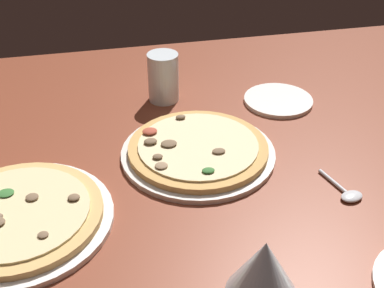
% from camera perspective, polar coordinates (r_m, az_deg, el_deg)
% --- Properties ---
extents(dining_table, '(1.50, 1.10, 0.04)m').
position_cam_1_polar(dining_table, '(0.97, -0.68, -2.66)').
color(dining_table, brown).
rests_on(dining_table, ground).
extents(pizza_main, '(0.29, 0.29, 0.03)m').
position_cam_1_polar(pizza_main, '(0.96, 0.64, -0.68)').
color(pizza_main, silver).
rests_on(pizza_main, dining_table).
extents(pizza_side, '(0.30, 0.30, 0.03)m').
position_cam_1_polar(pizza_side, '(0.86, -18.73, -7.68)').
color(pizza_side, white).
rests_on(pizza_side, dining_table).
extents(wine_glass_far, '(0.08, 0.08, 0.16)m').
position_cam_1_polar(wine_glass_far, '(0.59, 7.92, -13.98)').
color(wine_glass_far, silver).
rests_on(wine_glass_far, dining_table).
extents(water_glass, '(0.07, 0.07, 0.11)m').
position_cam_1_polar(water_glass, '(1.14, -3.15, 7.13)').
color(water_glass, silver).
rests_on(water_glass, dining_table).
extents(side_plate, '(0.15, 0.15, 0.01)m').
position_cam_1_polar(side_plate, '(1.16, 9.57, 4.82)').
color(side_plate, silver).
rests_on(side_plate, dining_table).
extents(spoon, '(0.05, 0.10, 0.01)m').
position_cam_1_polar(spoon, '(0.91, 16.87, -5.21)').
color(spoon, silver).
rests_on(spoon, dining_table).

